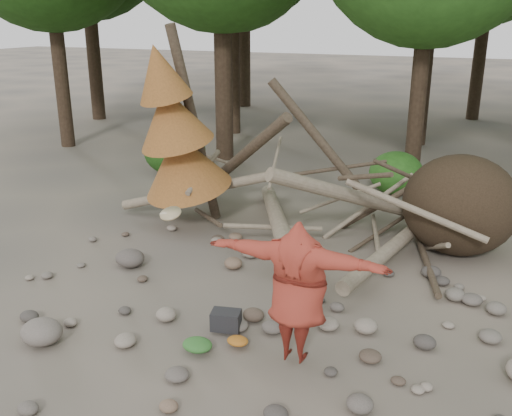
% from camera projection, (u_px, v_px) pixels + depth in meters
% --- Properties ---
extents(ground, '(120.00, 120.00, 0.00)m').
position_uv_depth(ground, '(247.00, 330.00, 8.53)').
color(ground, '#514C44').
rests_on(ground, ground).
extents(deadfall_pile, '(8.55, 5.24, 3.30)m').
position_uv_depth(deadfall_pile, '(428.00, 204.00, 11.17)').
color(deadfall_pile, '#332619').
rests_on(deadfall_pile, ground).
extents(dead_conifer, '(2.06, 2.16, 4.35)m').
position_uv_depth(dead_conifer, '(176.00, 134.00, 11.94)').
color(dead_conifer, '#4C3F30').
rests_on(dead_conifer, ground).
extents(bush_left, '(1.80, 1.80, 1.44)m').
position_uv_depth(bush_left, '(175.00, 150.00, 16.61)').
color(bush_left, '#215115').
rests_on(bush_left, ground).
extents(bush_mid, '(1.40, 1.40, 1.12)m').
position_uv_depth(bush_mid, '(396.00, 173.00, 14.85)').
color(bush_mid, '#2C671D').
rests_on(bush_mid, ground).
extents(frisbee_thrower, '(3.06, 0.83, 2.01)m').
position_uv_depth(frisbee_thrower, '(297.00, 291.00, 7.42)').
color(frisbee_thrower, maroon).
rests_on(frisbee_thrower, ground).
extents(backpack, '(0.48, 0.37, 0.28)m').
position_uv_depth(backpack, '(226.00, 324.00, 8.44)').
color(backpack, black).
rests_on(backpack, ground).
extents(cloth_green, '(0.43, 0.36, 0.16)m').
position_uv_depth(cloth_green, '(197.00, 348.00, 7.94)').
color(cloth_green, '#2F6829').
rests_on(cloth_green, ground).
extents(cloth_orange, '(0.31, 0.25, 0.11)m').
position_uv_depth(cloth_orange, '(238.00, 344.00, 8.08)').
color(cloth_orange, '#A7611C').
rests_on(cloth_orange, ground).
extents(boulder_front_left, '(0.61, 0.55, 0.37)m').
position_uv_depth(boulder_front_left, '(42.00, 332.00, 8.15)').
color(boulder_front_left, slate).
rests_on(boulder_front_left, ground).
extents(boulder_mid_left, '(0.56, 0.50, 0.33)m').
position_uv_depth(boulder_mid_left, '(130.00, 258.00, 10.64)').
color(boulder_mid_left, '#574F49').
rests_on(boulder_mid_left, ground).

